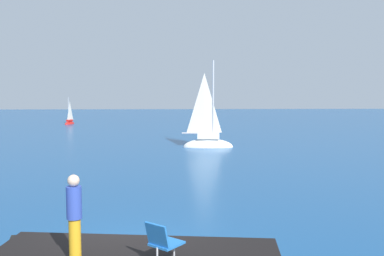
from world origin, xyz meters
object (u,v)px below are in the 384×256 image
object	(u,v)px
person_standing	(74,215)
sailboat_near	(208,142)
beach_chair	(162,240)
sailboat_far	(70,122)

from	to	relation	value
person_standing	sailboat_near	bearing A→B (deg)	-169.80
person_standing	beach_chair	size ratio (longest dim) A/B	2.03
beach_chair	sailboat_far	bearing A→B (deg)	55.91
sailboat_far	person_standing	bearing A→B (deg)	31.81
sailboat_near	person_standing	xyz separation A→B (m)	(-4.20, -21.63, 1.31)
sailboat_near	sailboat_far	world-z (taller)	sailboat_near
sailboat_near	beach_chair	bearing A→B (deg)	-93.20
sailboat_far	beach_chair	size ratio (longest dim) A/B	4.37
sailboat_far	sailboat_near	bearing A→B (deg)	52.93
beach_chair	sailboat_near	bearing A→B (deg)	33.36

